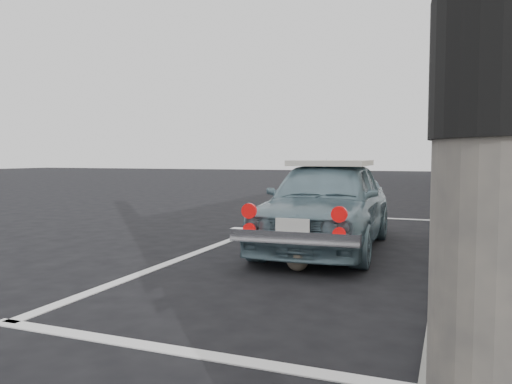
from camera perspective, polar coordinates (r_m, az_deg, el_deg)
ground at (r=3.74m, az=-10.90°, el=-13.89°), size 80.00×80.00×0.00m
pline_rear at (r=3.09m, az=-7.89°, el=-17.69°), size 3.00×0.12×0.01m
pline_front at (r=9.67m, az=12.94°, el=-2.87°), size 3.00×0.12×0.01m
pline_side at (r=6.72m, az=-3.63°, el=-5.77°), size 0.12×7.00×0.01m
retro_coupe at (r=6.33m, az=8.10°, el=-1.21°), size 1.46×3.38×1.13m
cat at (r=5.08m, az=4.77°, el=-7.61°), size 0.34×0.48×0.27m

